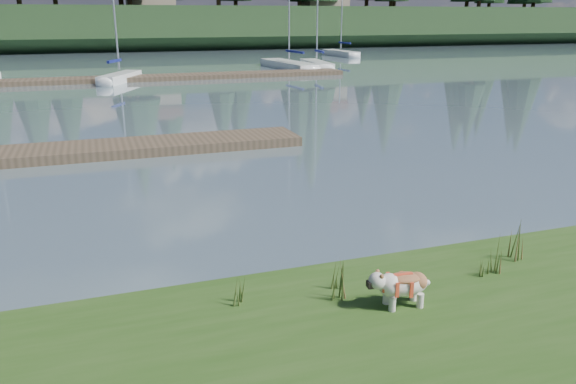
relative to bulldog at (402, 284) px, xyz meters
name	(u,v)px	position (x,y,z in m)	size (l,w,h in m)	color
ground	(130,81)	(-1.29, 33.13, -0.68)	(200.00, 200.00, 0.00)	slate
ridge	(105,28)	(-1.29, 76.13, 1.82)	(200.00, 20.00, 5.00)	black
bulldog	(402,284)	(0.00, 0.00, 0.00)	(0.90, 0.43, 0.54)	silver
dock_near	(45,154)	(-5.29, 12.13, -0.53)	(16.00, 2.00, 0.30)	#4C3D2C
dock_far	(160,77)	(0.71, 33.13, -0.53)	(26.00, 2.20, 0.30)	#4C3D2C
sailboat_bg_2	(123,76)	(-1.74, 32.96, -0.35)	(3.38, 5.49, 8.63)	white
sailboat_bg_3	(285,64)	(11.59, 38.91, -0.36)	(2.65, 9.06, 13.01)	white
sailboat_bg_4	(315,64)	(13.97, 38.27, -0.36)	(2.13, 6.89, 10.13)	white
sailboat_bg_5	(338,53)	(21.63, 50.72, -0.36)	(1.82, 6.89, 9.88)	white
weed_0	(339,283)	(-0.75, 0.43, -0.08)	(0.17, 0.14, 0.60)	#475B23
weed_1	(340,277)	(-0.59, 0.72, -0.15)	(0.17, 0.14, 0.45)	#475B23
weed_2	(495,257)	(1.90, 0.46, -0.09)	(0.17, 0.14, 0.59)	#475B23
weed_3	(240,291)	(-2.08, 0.78, -0.14)	(0.17, 0.14, 0.46)	#475B23
weed_4	(484,266)	(1.68, 0.42, -0.18)	(0.17, 0.14, 0.38)	#475B23
weed_5	(517,241)	(2.58, 0.77, -0.03)	(0.17, 0.14, 0.72)	#475B23
mud_lip	(278,289)	(-1.29, 1.53, -0.61)	(60.00, 0.50, 0.14)	#33281C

